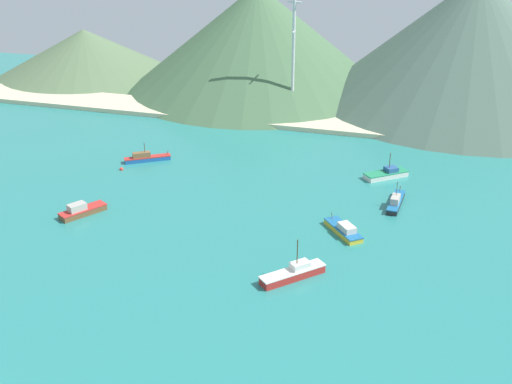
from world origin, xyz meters
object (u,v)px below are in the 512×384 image
Objects in this scene: fishing_boat_5 at (344,230)px; fishing_boat_6 at (82,210)px; fishing_boat_4 at (294,273)px; fishing_boat_7 at (396,202)px; radio_tower at (293,48)px; fishing_boat_1 at (146,158)px; buoy_1 at (121,169)px; fishing_boat_3 at (387,174)px.

fishing_boat_6 reaches higher than fishing_boat_5.
fishing_boat_4 is at bearing -12.77° from fishing_boat_6.
fishing_boat_7 is 0.28× the size of radio_tower.
fishing_boat_7 is at bearing 21.02° from fishing_boat_6.
fishing_boat_4 is (44.49, -38.72, 0.08)m from fishing_boat_1.
fishing_boat_6 is 10.73× the size of buoy_1.
fishing_boat_5 is 54.51m from buoy_1.
fishing_boat_3 is 14.28m from fishing_boat_7.
fishing_boat_4 is 0.26× the size of radio_tower.
fishing_boat_6 is at bearing -158.98° from fishing_boat_7.
fishing_boat_7 is at bearing -76.76° from fishing_boat_3.
fishing_boat_7 is (3.27, -13.90, 0.05)m from fishing_boat_3.
radio_tower reaches higher than fishing_boat_5.
fishing_boat_5 is 0.24× the size of radio_tower.
fishing_boat_6 is 22.72m from buoy_1.
fishing_boat_1 is at bearing 91.98° from fishing_boat_6.
fishing_boat_1 is 28.88m from fishing_boat_6.
fishing_boat_3 is at bearing 81.28° from fishing_boat_5.
fishing_boat_7 reaches higher than fishing_boat_6.
fishing_boat_3 reaches higher than fishing_boat_5.
fishing_boat_7 reaches higher than fishing_boat_1.
radio_tower is (22.65, 71.64, 18.44)m from fishing_boat_6.
buoy_1 is at bearing -167.02° from fishing_boat_3.
buoy_1 is (-47.36, 32.23, -0.75)m from fishing_boat_4.
fishing_boat_3 is 50.62m from radio_tower.
fishing_boat_1 is 54.04m from fishing_boat_5.
fishing_boat_3 is 1.06× the size of fishing_boat_5.
fishing_boat_7 is 12.34× the size of buoy_1.
fishing_boat_3 reaches higher than buoy_1.
radio_tower reaches higher than fishing_boat_7.
fishing_boat_4 is at bearing -41.04° from fishing_boat_1.
fishing_boat_1 is 0.94× the size of fishing_boat_7.
fishing_boat_1 is 54.19m from fishing_boat_3.
fishing_boat_5 is at bearing 73.70° from fishing_boat_4.
fishing_boat_6 is at bearing 167.23° from fishing_boat_4.
fishing_boat_3 is at bearing -50.22° from radio_tower.
fishing_boat_3 is 1.04× the size of fishing_boat_6.
fishing_boat_6 is at bearing -80.20° from buoy_1.
fishing_boat_7 is (57.06, -7.33, 0.01)m from fishing_boat_1.
fishing_boat_3 is at bearing 78.40° from fishing_boat_4.
fishing_boat_6 is (-52.79, -35.44, 0.12)m from fishing_boat_3.
fishing_boat_3 is 11.16× the size of buoy_1.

